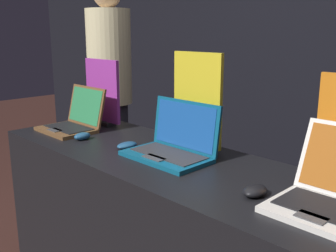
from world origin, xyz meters
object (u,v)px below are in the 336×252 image
mouse_middle (127,145)px  laptop_front (74,120)px  promo_stand_middle (198,104)px  mouse_back (255,191)px  person_bystander (110,94)px  mouse_front (82,136)px  laptop_back (333,192)px  laptop_middle (174,144)px  promo_stand_front (103,94)px

mouse_middle → laptop_front: bearing=178.7°
laptop_front → promo_stand_middle: (0.76, 0.22, 0.17)m
promo_stand_middle → mouse_back: size_ratio=4.44×
mouse_middle → person_bystander: bearing=147.2°
mouse_front → mouse_middle: 0.30m
mouse_front → laptop_back: size_ratio=0.27×
laptop_front → laptop_middle: bearing=4.4°
laptop_front → laptop_middle: laptop_middle is taller
promo_stand_front → promo_stand_middle: size_ratio=0.85×
laptop_front → mouse_front: size_ratio=3.46×
mouse_back → laptop_back: bearing=20.2°
promo_stand_front → laptop_back: size_ratio=1.15×
promo_stand_middle → mouse_middle: bearing=-138.5°
promo_stand_middle → laptop_back: promo_stand_middle is taller
promo_stand_front → person_bystander: 0.72m
mouse_middle → promo_stand_middle: bearing=41.5°
mouse_back → laptop_front: bearing=177.6°
promo_stand_front → laptop_middle: size_ratio=1.01×
promo_stand_middle → person_bystander: (-1.31, 0.45, -0.15)m
mouse_front → laptop_back: (1.29, 0.11, 0.04)m
laptop_middle → laptop_back: laptop_back is taller
laptop_middle → promo_stand_middle: bearing=90.0°
mouse_middle → mouse_front: bearing=-166.2°
laptop_middle → mouse_middle: (-0.26, -0.07, -0.04)m
mouse_middle → laptop_back: bearing=2.5°
promo_stand_middle → person_bystander: person_bystander is taller
mouse_middle → promo_stand_middle: 0.40m
mouse_front → mouse_back: (1.05, 0.03, -0.00)m
promo_stand_front → mouse_back: 1.30m
mouse_back → person_bystander: size_ratio=0.06×
laptop_front → person_bystander: bearing=129.5°
promo_stand_front → laptop_back: (1.50, -0.17, -0.13)m
mouse_front → person_bystander: bearing=135.5°
mouse_middle → laptop_back: (1.00, 0.04, 0.04)m
promo_stand_middle → promo_stand_front: bearing=-179.2°
laptop_middle → mouse_back: laptop_middle is taller
laptop_front → mouse_back: size_ratio=3.11×
laptop_middle → promo_stand_front: bearing=169.0°
mouse_front → person_bystander: (-0.76, 0.75, 0.06)m
mouse_front → mouse_back: 1.05m
mouse_front → promo_stand_middle: promo_stand_middle is taller
laptop_front → mouse_middle: 0.50m
promo_stand_middle → laptop_back: bearing=-14.0°
mouse_front → mouse_middle: size_ratio=0.85×
laptop_middle → mouse_middle: 0.27m
laptop_middle → person_bystander: 1.44m
laptop_front → mouse_front: bearing=-21.1°
mouse_back → laptop_middle: bearing=167.5°
mouse_front → promo_stand_middle: (0.55, 0.30, 0.20)m
laptop_middle → promo_stand_middle: 0.23m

